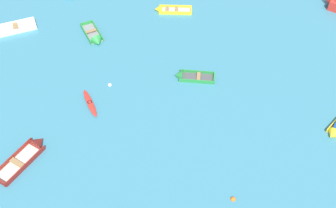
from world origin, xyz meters
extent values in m
cube|color=#4C4C51|center=(1.97, 25.62, 0.04)|extent=(2.78, 1.09, 0.08)
cube|color=#288C3D|center=(1.98, 25.06, 0.17)|extent=(2.88, 0.13, 0.34)
cube|color=#288C3D|center=(1.96, 26.17, 0.17)|extent=(2.88, 0.13, 0.34)
cube|color=#288C3D|center=(3.41, 25.65, 0.17)|extent=(0.14, 1.09, 0.34)
cone|color=#288C3D|center=(0.47, 25.58, 0.19)|extent=(0.68, 1.08, 1.06)
cube|color=#937047|center=(2.12, 25.62, 0.24)|extent=(0.32, 1.00, 0.03)
cube|color=yellow|center=(12.65, 22.14, 0.18)|extent=(1.57, 2.09, 0.35)
cone|color=yellow|center=(12.25, 20.78, 0.19)|extent=(1.10, 1.02, 0.93)
ellipsoid|color=red|center=(-6.05, 21.70, 0.14)|extent=(2.02, 2.87, 0.28)
torus|color=black|center=(-6.05, 21.70, 0.26)|extent=(0.51, 0.51, 0.06)
cube|color=beige|center=(-9.53, 15.72, 0.05)|extent=(2.58, 3.71, 0.10)
cube|color=maroon|center=(-10.11, 15.99, 0.20)|extent=(1.64, 3.37, 0.41)
cube|color=maroon|center=(-8.95, 15.45, 0.20)|extent=(1.64, 3.37, 0.41)
cone|color=maroon|center=(-8.72, 17.46, 0.22)|extent=(1.47, 1.28, 1.22)
cube|color=#937047|center=(-9.61, 15.54, 0.28)|extent=(1.20, 0.83, 0.03)
cube|color=beige|center=(-15.33, 29.85, 0.06)|extent=(3.92, 2.92, 0.12)
cube|color=white|center=(-15.01, 29.26, 0.24)|extent=(3.50, 1.98, 0.47)
cube|color=white|center=(-15.65, 30.44, 0.24)|extent=(3.50, 1.98, 0.47)
cube|color=white|center=(-13.60, 30.80, 0.24)|extent=(0.75, 1.21, 0.47)
cube|color=#937047|center=(-15.15, 29.95, 0.33)|extent=(0.94, 1.24, 0.03)
cube|color=gray|center=(-8.00, 30.17, 0.05)|extent=(2.47, 2.99, 0.09)
cube|color=#288C3D|center=(-7.52, 30.48, 0.18)|extent=(1.71, 2.54, 0.36)
cube|color=#288C3D|center=(-8.48, 29.85, 0.18)|extent=(1.71, 2.54, 0.36)
cube|color=#288C3D|center=(-8.82, 31.42, 0.18)|extent=(1.00, 0.72, 0.36)
cone|color=#288C3D|center=(-7.14, 28.86, 0.20)|extent=(1.30, 1.18, 1.10)
cube|color=#937047|center=(-8.08, 30.30, 0.25)|extent=(1.03, 0.82, 0.03)
cube|color=beige|center=(-0.85, 34.58, 0.04)|extent=(3.07, 1.27, 0.08)
cube|color=yellow|center=(-0.80, 34.05, 0.17)|extent=(3.11, 0.35, 0.34)
cube|color=yellow|center=(-0.90, 35.12, 0.17)|extent=(3.11, 0.35, 0.34)
cube|color=yellow|center=(0.70, 34.72, 0.17)|extent=(0.20, 1.05, 0.34)
cone|color=yellow|center=(-2.47, 34.44, 0.19)|extent=(0.80, 1.08, 1.02)
cube|color=#937047|center=(-0.69, 34.60, 0.24)|extent=(0.41, 0.98, 0.03)
cube|color=#937047|center=(-1.60, 34.52, 0.24)|extent=(0.41, 0.98, 0.03)
cone|color=red|center=(14.14, 37.57, 0.52)|extent=(1.87, 2.08, 1.71)
sphere|color=orange|center=(5.22, 14.73, 0.00)|extent=(0.35, 0.35, 0.35)
sphere|color=silver|center=(-4.98, 23.95, 0.00)|extent=(0.30, 0.30, 0.30)
camera|label=1|loc=(2.76, 0.35, 24.79)|focal=45.71mm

